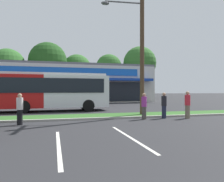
% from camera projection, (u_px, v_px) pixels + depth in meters
% --- Properties ---
extents(grass_median, '(56.00, 2.20, 0.12)m').
position_uv_depth(grass_median, '(101.00, 116.00, 14.74)').
color(grass_median, '#2D5B23').
rests_on(grass_median, ground_plane).
extents(curb_lip, '(56.00, 0.24, 0.12)m').
position_uv_depth(curb_lip, '(105.00, 118.00, 13.56)').
color(curb_lip, '#99968C').
rests_on(curb_lip, ground_plane).
extents(parking_stripe_1, '(0.12, 4.80, 0.01)m').
position_uv_depth(parking_stripe_1, '(59.00, 145.00, 7.08)').
color(parking_stripe_1, silver).
rests_on(parking_stripe_1, ground_plane).
extents(parking_stripe_2, '(0.12, 4.80, 0.01)m').
position_uv_depth(parking_stripe_2, '(130.00, 137.00, 8.31)').
color(parking_stripe_2, silver).
rests_on(parking_stripe_2, ground_plane).
extents(storefront_building, '(28.91, 15.39, 5.69)m').
position_uv_depth(storefront_building, '(56.00, 84.00, 36.29)').
color(storefront_building, beige).
rests_on(storefront_building, ground_plane).
extents(tree_mid_left, '(6.18, 6.18, 9.34)m').
position_uv_depth(tree_mid_left, '(8.00, 66.00, 39.65)').
color(tree_mid_left, '#473323').
rests_on(tree_mid_left, ground_plane).
extents(tree_mid, '(7.30, 7.30, 11.03)m').
position_uv_depth(tree_mid, '(48.00, 61.00, 42.19)').
color(tree_mid, '#473323').
rests_on(tree_mid, ground_plane).
extents(tree_mid_right, '(5.97, 5.97, 9.39)m').
position_uv_depth(tree_mid_right, '(77.00, 69.00, 46.32)').
color(tree_mid_right, '#473323').
rests_on(tree_mid_right, ground_plane).
extents(tree_right, '(5.79, 5.79, 9.83)m').
position_uv_depth(tree_right, '(109.00, 67.00, 48.83)').
color(tree_right, '#473323').
rests_on(tree_right, ground_plane).
extents(tree_far_right, '(7.21, 7.21, 11.47)m').
position_uv_depth(tree_far_right, '(140.00, 63.00, 48.42)').
color(tree_far_right, '#473323').
rests_on(tree_far_right, ground_plane).
extents(utility_pole, '(3.05, 2.40, 10.89)m').
position_uv_depth(utility_pole, '(140.00, 33.00, 15.28)').
color(utility_pole, '#4C3826').
rests_on(utility_pole, ground_plane).
extents(city_bus, '(12.16, 2.95, 3.25)m').
position_uv_depth(city_bus, '(37.00, 91.00, 18.51)').
color(city_bus, '#B71414').
rests_on(city_bus, ground_plane).
extents(car_1, '(4.33, 1.97, 1.51)m').
position_uv_depth(car_1, '(82.00, 99.00, 25.62)').
color(car_1, maroon).
rests_on(car_1, ground_plane).
extents(car_2, '(4.31, 1.99, 1.50)m').
position_uv_depth(car_2, '(15.00, 100.00, 23.97)').
color(car_2, silver).
rests_on(car_2, ground_plane).
extents(pedestrian_near_bench, '(0.35, 0.35, 1.73)m').
position_uv_depth(pedestrian_near_bench, '(188.00, 105.00, 13.96)').
color(pedestrian_near_bench, '#726651').
rests_on(pedestrian_near_bench, ground_plane).
extents(pedestrian_by_pole, '(0.33, 0.33, 1.61)m').
position_uv_depth(pedestrian_by_pole, '(144.00, 106.00, 13.49)').
color(pedestrian_by_pole, '#47423D').
rests_on(pedestrian_by_pole, ground_plane).
extents(pedestrian_mid, '(0.33, 0.33, 1.62)m').
position_uv_depth(pedestrian_mid, '(20.00, 109.00, 11.31)').
color(pedestrian_mid, black).
rests_on(pedestrian_mid, ground_plane).
extents(pedestrian_far, '(0.33, 0.33, 1.64)m').
position_uv_depth(pedestrian_far, '(164.00, 105.00, 13.98)').
color(pedestrian_far, '#1E2338').
rests_on(pedestrian_far, ground_plane).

